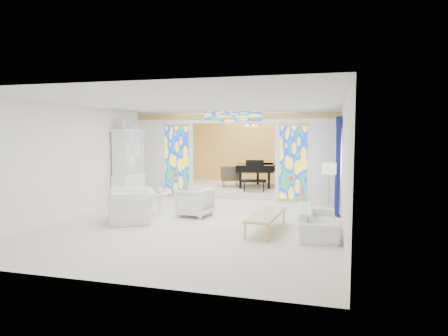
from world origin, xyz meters
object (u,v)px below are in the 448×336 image
(armchair_left, at_px, (132,206))
(grand_piano, at_px, (258,168))
(tv_console, at_px, (230,174))
(armchair_right, at_px, (195,202))
(coffee_table, at_px, (266,215))
(china_cabinet, at_px, (129,166))
(sofa, at_px, (317,220))

(armchair_left, height_order, grand_piano, grand_piano)
(armchair_left, distance_m, tv_console, 5.98)
(armchair_right, relative_size, coffee_table, 0.44)
(armchair_left, relative_size, armchair_right, 1.48)
(grand_piano, bearing_deg, armchair_right, -107.99)
(china_cabinet, height_order, grand_piano, china_cabinet)
(sofa, bearing_deg, coffee_table, 91.19)
(tv_console, bearing_deg, armchair_right, -111.00)
(sofa, height_order, coffee_table, sofa)
(sofa, distance_m, grand_piano, 6.82)
(armchair_left, xyz_separation_m, sofa, (4.61, 0.01, -0.11))
(grand_piano, bearing_deg, coffee_table, -87.48)
(armchair_right, distance_m, grand_piano, 5.34)
(armchair_right, distance_m, coffee_table, 2.45)
(china_cabinet, bearing_deg, sofa, -23.85)
(armchair_right, relative_size, sofa, 0.42)
(coffee_table, bearing_deg, grand_piano, 101.79)
(sofa, height_order, tv_console, tv_console)
(armchair_right, height_order, grand_piano, grand_piano)
(china_cabinet, relative_size, tv_console, 3.38)
(armchair_left, bearing_deg, armchair_right, 98.77)
(armchair_left, bearing_deg, grand_piano, 131.00)
(coffee_table, height_order, tv_console, tv_console)
(coffee_table, relative_size, tv_console, 2.40)
(armchair_left, distance_m, sofa, 4.61)
(coffee_table, bearing_deg, sofa, 5.59)
(sofa, height_order, grand_piano, grand_piano)
(tv_console, bearing_deg, coffee_table, -92.03)
(armchair_left, bearing_deg, tv_console, 139.01)
(china_cabinet, xyz_separation_m, armchair_left, (1.56, -2.74, -0.76))
(sofa, bearing_deg, armchair_right, 67.62)
(armchair_right, xyz_separation_m, tv_console, (-0.23, 4.80, 0.30))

